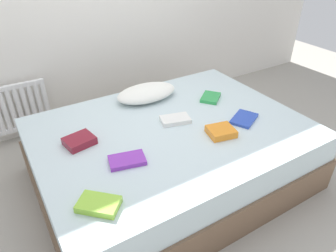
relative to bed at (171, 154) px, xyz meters
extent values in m
plane|color=#9E998E|center=(0.00, 0.00, -0.25)|extent=(8.00, 8.00, 0.00)
cube|color=brown|center=(0.00, 0.00, -0.11)|extent=(2.00, 1.50, 0.28)
cube|color=silver|center=(0.00, 0.00, 0.14)|extent=(1.96, 1.46, 0.22)
cylinder|color=white|center=(-1.02, 1.20, 0.11)|extent=(0.04, 0.04, 0.46)
cylinder|color=white|center=(-0.96, 1.20, 0.11)|extent=(0.04, 0.04, 0.46)
cylinder|color=white|center=(-0.90, 1.20, 0.11)|extent=(0.04, 0.04, 0.46)
cylinder|color=white|center=(-0.84, 1.20, 0.11)|extent=(0.04, 0.04, 0.46)
cylinder|color=white|center=(-0.78, 1.20, 0.11)|extent=(0.04, 0.04, 0.46)
cylinder|color=white|center=(-0.72, 1.20, 0.11)|extent=(0.04, 0.04, 0.46)
cylinder|color=white|center=(-0.66, 1.20, 0.11)|extent=(0.04, 0.04, 0.46)
cube|color=white|center=(-0.90, 1.20, 0.32)|extent=(0.52, 0.04, 0.04)
cube|color=white|center=(-0.90, 1.20, -0.10)|extent=(0.52, 0.04, 0.04)
ellipsoid|color=white|center=(0.06, 0.50, 0.31)|extent=(0.53, 0.31, 0.11)
cube|color=maroon|center=(-0.65, 0.14, 0.28)|extent=(0.22, 0.19, 0.05)
cube|color=purple|center=(-0.46, -0.20, 0.27)|extent=(0.25, 0.19, 0.03)
cube|color=orange|center=(0.25, -0.27, 0.28)|extent=(0.21, 0.20, 0.05)
cube|color=green|center=(0.53, 0.21, 0.27)|extent=(0.24, 0.23, 0.03)
cube|color=#2847B7|center=(0.53, -0.21, 0.26)|extent=(0.28, 0.24, 0.02)
cube|color=#8CC638|center=(-0.74, -0.47, 0.27)|extent=(0.25, 0.25, 0.04)
cube|color=white|center=(0.06, 0.05, 0.27)|extent=(0.25, 0.19, 0.03)
camera|label=1|loc=(-1.03, -1.64, 1.49)|focal=33.09mm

